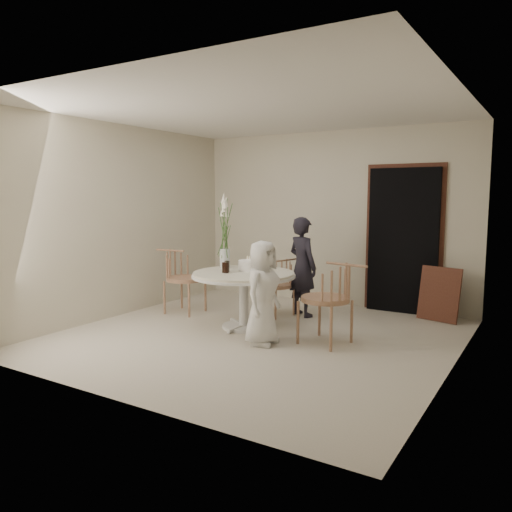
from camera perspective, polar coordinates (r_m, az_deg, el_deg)
The scene contains 18 objects.
ground at distance 6.16m, azimuth 0.10°, elevation -9.16°, with size 4.50×4.50×0.00m, color beige.
room_shell at distance 5.92m, azimuth 0.10°, elevation 6.08°, with size 4.50×4.50×4.50m.
doorway at distance 7.53m, azimuth 16.45°, elevation 1.65°, with size 1.00×0.10×2.10m, color black.
door_trim at distance 7.56m, azimuth 16.55°, elevation 2.12°, with size 1.12×0.03×2.22m, color brown.
table at distance 6.41m, azimuth -1.42°, elevation -2.87°, with size 1.33×1.33×0.73m.
picture_frame at distance 7.26m, azimuth 20.21°, elevation -4.11°, with size 0.56×0.04×0.74m, color brown.
chair_far at distance 7.19m, azimuth 2.90°, elevation -2.63°, with size 0.52×0.55×0.80m.
chair_right at distance 5.72m, azimuth 9.09°, elevation -4.04°, with size 0.63×0.59×0.97m.
chair_left at distance 7.39m, azimuth -8.97°, elevation -1.76°, with size 0.58×0.55×0.93m.
girl at distance 7.09m, azimuth 5.34°, elevation -1.22°, with size 0.51×0.34×1.41m, color black.
boy at distance 5.72m, azimuth 0.74°, elevation -4.23°, with size 0.59×0.38×1.20m, color white.
birthday_cake at distance 6.52m, azimuth -0.78°, elevation -1.09°, with size 0.28×0.28×0.19m.
cola_tumbler_a at distance 6.33m, azimuth -3.42°, elevation -1.32°, with size 0.07×0.07×0.14m, color black.
cola_tumbler_b at distance 6.35m, azimuth -3.62°, elevation -1.31°, with size 0.06×0.06×0.14m, color black.
cola_tumbler_c at distance 6.40m, azimuth -3.34°, elevation -1.25°, with size 0.06×0.06×0.13m, color black.
cola_tumbler_d at distance 6.45m, azimuth -3.33°, elevation -1.17°, with size 0.07×0.07×0.14m, color black.
plate_stack at distance 6.03m, azimuth 0.44°, elevation -2.14°, with size 0.22×0.22×0.05m, color white.
flower_vase at distance 6.76m, azimuth -3.60°, elevation 2.74°, with size 0.14×0.14×1.02m.
Camera 1 is at (3.07, -5.06, 1.71)m, focal length 35.00 mm.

